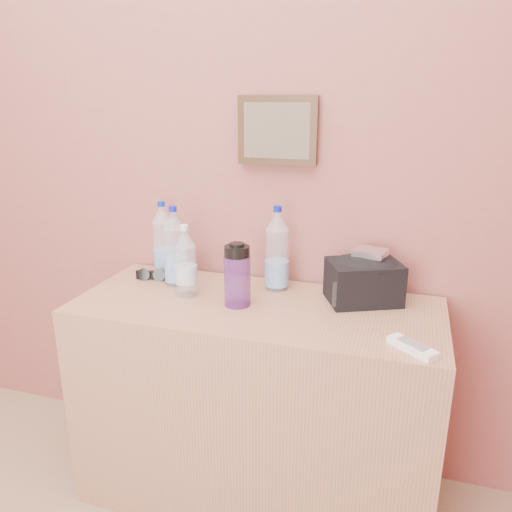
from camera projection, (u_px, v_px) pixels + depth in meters
The scene contains 11 objects.
picture_frame at pixel (277, 131), 1.84m from camera, with size 0.30×0.03×0.25m, color #382311, non-canonical shape.
dresser at pixel (256, 403), 1.90m from camera, with size 1.30×0.54×0.81m, color #9C7F4B.
pet_large_a at pixel (163, 242), 2.05m from camera, with size 0.08×0.08×0.31m.
pet_large_b at pixel (175, 250), 1.93m from camera, with size 0.08×0.08×0.31m.
pet_large_c at pixel (277, 253), 1.88m from camera, with size 0.09×0.09×0.32m.
pet_small at pixel (186, 265), 1.82m from camera, with size 0.08×0.08×0.27m.
nalgene_bottle at pixel (237, 275), 1.74m from camera, with size 0.09×0.09×0.23m.
sunglasses at pixel (153, 275), 2.02m from camera, with size 0.13×0.05×0.03m, color black, non-canonical shape.
ac_remote at pixel (412, 347), 1.45m from camera, with size 0.15×0.05×0.02m, color silver.
toiletry_bag at pixel (364, 279), 1.78m from camera, with size 0.25×0.18×0.17m, color black, non-canonical shape.
foil_packet at pixel (370, 252), 1.76m from camera, with size 0.11×0.09×0.02m, color silver.
Camera 1 is at (0.77, 0.14, 1.52)m, focal length 35.00 mm.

